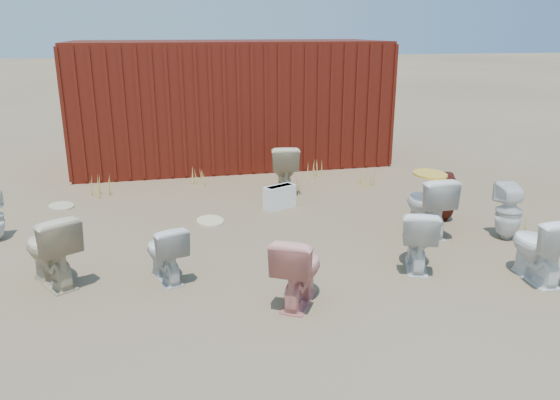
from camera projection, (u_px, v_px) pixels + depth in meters
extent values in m
plane|color=brown|center=(291.00, 259.00, 6.51)|extent=(100.00, 100.00, 0.00)
cube|color=#45170B|center=(230.00, 103.00, 10.99)|extent=(6.00, 2.40, 2.40)
imported|color=silver|center=(165.00, 252.00, 5.88)|extent=(0.55, 0.72, 0.64)
imported|color=#E48C84|center=(298.00, 268.00, 5.37)|extent=(0.72, 0.83, 0.74)
imported|color=white|center=(418.00, 238.00, 6.17)|extent=(0.63, 0.81, 0.72)
imported|color=#55180E|center=(445.00, 198.00, 7.72)|extent=(0.36, 0.36, 0.68)
imported|color=white|center=(539.00, 247.00, 5.87)|extent=(0.45, 0.75, 0.75)
imported|color=#C6B591|center=(50.00, 249.00, 5.76)|extent=(0.78, 0.90, 0.80)
imported|color=beige|center=(284.00, 168.00, 9.06)|extent=(0.57, 0.86, 0.81)
imported|color=white|center=(427.00, 205.00, 7.17)|extent=(0.48, 0.81, 0.82)
imported|color=white|center=(509.00, 212.00, 7.03)|extent=(0.37, 0.37, 0.74)
ellipsoid|color=gold|center=(430.00, 174.00, 7.05)|extent=(0.41, 0.52, 0.02)
cube|color=white|center=(280.00, 197.00, 8.30)|extent=(0.54, 0.40, 0.35)
ellipsoid|color=beige|center=(210.00, 221.00, 7.75)|extent=(0.43, 0.53, 0.02)
ellipsoid|color=#B9B086|center=(61.00, 206.00, 8.40)|extent=(0.53, 0.58, 0.02)
cone|color=#AE9F45|center=(99.00, 186.00, 8.93)|extent=(0.36, 0.36, 0.33)
cone|color=#AE9F45|center=(290.00, 186.00, 9.02)|extent=(0.32, 0.32, 0.27)
cone|color=#AE9F45|center=(370.00, 178.00, 9.44)|extent=(0.36, 0.36, 0.29)
cone|color=#AE9F45|center=(198.00, 177.00, 9.56)|extent=(0.30, 0.30, 0.27)
cone|color=#AE9F45|center=(314.00, 170.00, 9.99)|extent=(0.34, 0.34, 0.31)
cone|color=#AE9F45|center=(512.00, 220.00, 7.42)|extent=(0.28, 0.28, 0.26)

